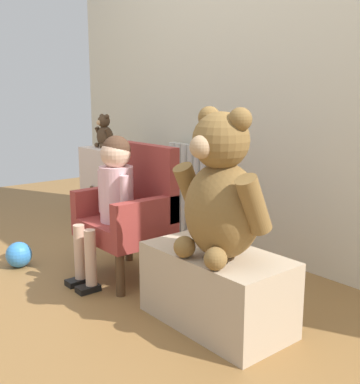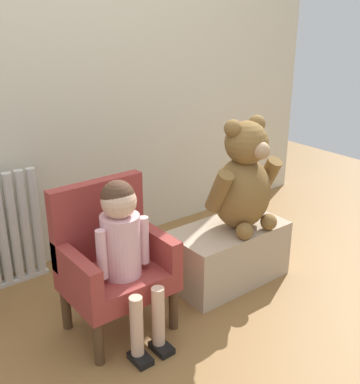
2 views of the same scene
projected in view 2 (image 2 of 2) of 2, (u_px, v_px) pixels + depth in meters
The scene contains 7 objects.
ground_plane at pixel (208, 361), 2.04m from camera, with size 6.00×6.00×0.00m, color olive.
back_wall at pixel (57, 47), 2.51m from camera, with size 3.80×0.05×2.40m, color beige.
radiator at pixel (2, 232), 2.49m from camera, with size 0.43×0.05×0.62m.
child_armchair at pixel (112, 259), 2.16m from camera, with size 0.45×0.37×0.68m.
child_figure at pixel (124, 240), 2.02m from camera, with size 0.25×0.35×0.74m.
low_bench at pixel (228, 254), 2.59m from camera, with size 0.63×0.33×0.31m, color tan.
large_teddy_bear at pixel (244, 181), 2.44m from camera, with size 0.43×0.30×0.59m.
Camera 2 is at (-1.10, -1.21, 1.41)m, focal length 45.00 mm.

